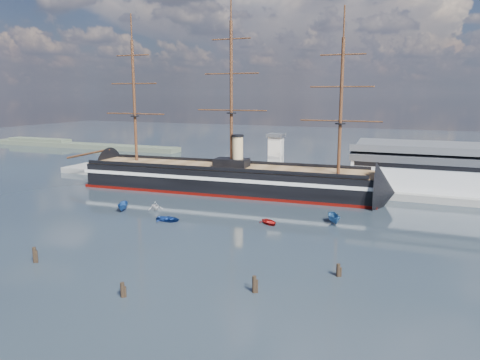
% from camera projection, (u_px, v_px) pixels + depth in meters
% --- Properties ---
extents(ground, '(600.00, 600.00, 0.00)m').
position_uv_depth(ground, '(224.00, 209.00, 120.99)').
color(ground, black).
rests_on(ground, ground).
extents(quay, '(180.00, 18.00, 2.00)m').
position_uv_depth(quay, '(299.00, 187.00, 149.80)').
color(quay, slate).
rests_on(quay, ground).
extents(warehouse, '(63.00, 21.00, 11.60)m').
position_uv_depth(warehouse, '(466.00, 170.00, 133.67)').
color(warehouse, '#B7BABC').
rests_on(warehouse, ground).
extents(quay_tower, '(5.00, 5.00, 15.00)m').
position_uv_depth(quay_tower, '(276.00, 157.00, 147.96)').
color(quay_tower, silver).
rests_on(quay_tower, ground).
extents(shoreline, '(120.00, 10.00, 4.00)m').
position_uv_depth(shoreline, '(68.00, 144.00, 259.86)').
color(shoreline, '#3F4C38').
rests_on(shoreline, ground).
extents(warship, '(113.34, 21.56, 53.94)m').
position_uv_depth(warship, '(220.00, 178.00, 142.31)').
color(warship, black).
rests_on(warship, ground).
extents(motorboat_a, '(7.12, 5.01, 2.68)m').
position_uv_depth(motorboat_a, '(123.00, 211.00, 119.31)').
color(motorboat_a, '#1E488B').
rests_on(motorboat_a, ground).
extents(motorboat_b, '(1.60, 3.70, 1.70)m').
position_uv_depth(motorboat_b, '(168.00, 221.00, 109.52)').
color(motorboat_b, navy).
rests_on(motorboat_b, ground).
extents(motorboat_d, '(6.72, 6.70, 2.43)m').
position_uv_depth(motorboat_d, '(155.00, 210.00, 120.15)').
color(motorboat_d, silver).
rests_on(motorboat_d, ground).
extents(motorboat_e, '(3.03, 3.22, 1.48)m').
position_uv_depth(motorboat_e, '(270.00, 224.00, 107.03)').
color(motorboat_e, maroon).
rests_on(motorboat_e, ground).
extents(motorboat_f, '(7.56, 5.34, 2.85)m').
position_uv_depth(motorboat_f, '(334.00, 224.00, 107.45)').
color(motorboat_f, '#285282').
rests_on(motorboat_f, ground).
extents(piling_near_left, '(0.64, 0.64, 3.54)m').
position_uv_depth(piling_near_left, '(35.00, 262.00, 82.89)').
color(piling_near_left, black).
rests_on(piling_near_left, ground).
extents(piling_near_mid, '(0.64, 0.64, 2.97)m').
position_uv_depth(piling_near_mid, '(123.00, 297.00, 68.87)').
color(piling_near_mid, black).
rests_on(piling_near_mid, ground).
extents(piling_near_right, '(0.64, 0.64, 3.34)m').
position_uv_depth(piling_near_right, '(254.00, 293.00, 70.41)').
color(piling_near_right, black).
rests_on(piling_near_right, ground).
extents(piling_far_right, '(0.64, 0.64, 2.85)m').
position_uv_depth(piling_far_right, '(338.00, 276.00, 76.64)').
color(piling_far_right, black).
rests_on(piling_far_right, ground).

